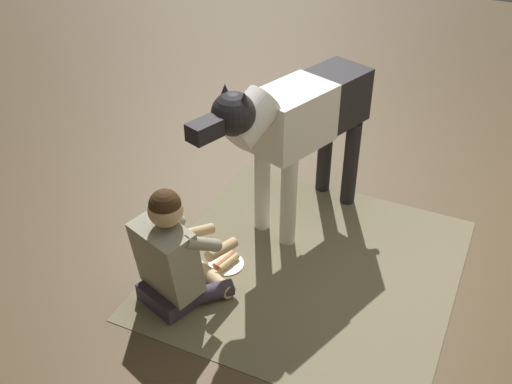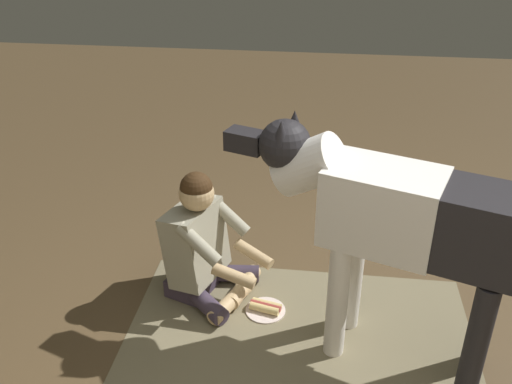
# 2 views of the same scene
# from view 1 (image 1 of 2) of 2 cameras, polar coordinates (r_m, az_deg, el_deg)

# --- Properties ---
(ground_plane) EXTENTS (12.86, 12.86, 0.00)m
(ground_plane) POSITION_cam_1_polar(r_m,az_deg,el_deg) (4.46, 4.69, -4.24)
(ground_plane) COLOR brown
(area_rug) EXTENTS (1.98, 1.93, 0.01)m
(area_rug) POSITION_cam_1_polar(r_m,az_deg,el_deg) (4.21, 4.99, -7.01)
(area_rug) COLOR #766C50
(area_rug) RESTS_ON ground
(person_sitting_on_floor) EXTENTS (0.69, 0.61, 0.84)m
(person_sitting_on_floor) POSITION_cam_1_polar(r_m,az_deg,el_deg) (3.79, -7.73, -5.95)
(person_sitting_on_floor) COLOR #3A2F40
(person_sitting_on_floor) RESTS_ON ground
(large_dog) EXTENTS (1.65, 0.74, 1.29)m
(large_dog) POSITION_cam_1_polar(r_m,az_deg,el_deg) (4.14, 3.91, 6.65)
(large_dog) COLOR silver
(large_dog) RESTS_ON ground
(hot_dog_on_plate) EXTENTS (0.24, 0.24, 0.06)m
(hot_dog_on_plate) POSITION_cam_1_polar(r_m,az_deg,el_deg) (4.21, -2.82, -6.58)
(hot_dog_on_plate) COLOR silver
(hot_dog_on_plate) RESTS_ON ground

